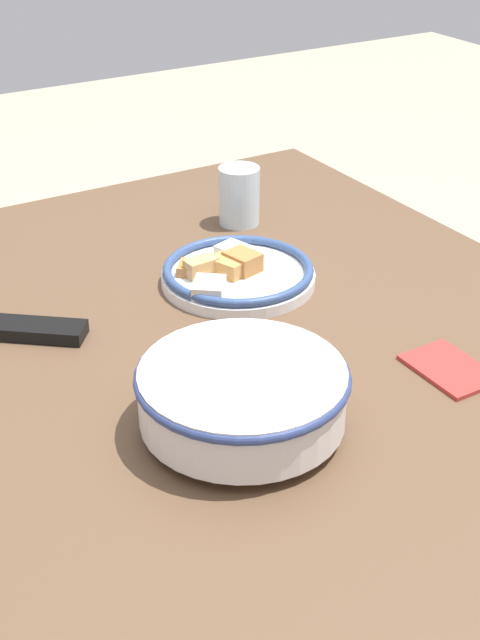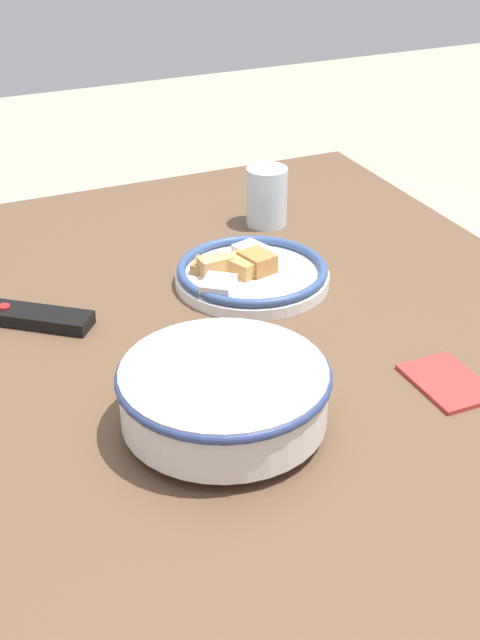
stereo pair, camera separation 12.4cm
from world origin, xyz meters
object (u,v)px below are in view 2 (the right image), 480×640
(food_plate, at_px, (250,273))
(tv_remote, at_px, (39,318))
(noodle_bowl, at_px, (224,394))
(drinking_glass, at_px, (267,196))

(food_plate, distance_m, tv_remote, 0.34)
(food_plate, bearing_deg, tv_remote, 88.37)
(food_plate, relative_size, tv_remote, 1.60)
(noodle_bowl, height_order, drinking_glass, drinking_glass)
(food_plate, height_order, tv_remote, food_plate)
(drinking_glass, bearing_deg, noodle_bowl, 149.63)
(noodle_bowl, bearing_deg, drinking_glass, -30.37)
(noodle_bowl, relative_size, tv_remote, 1.69)
(tv_remote, bearing_deg, food_plate, -53.19)
(tv_remote, distance_m, drinking_glass, 0.50)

